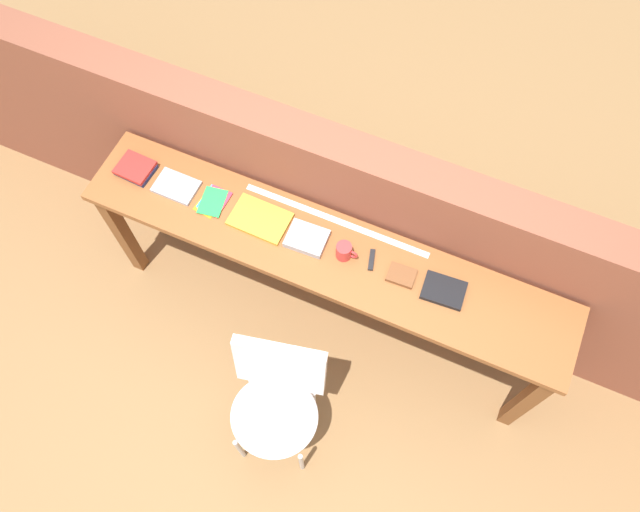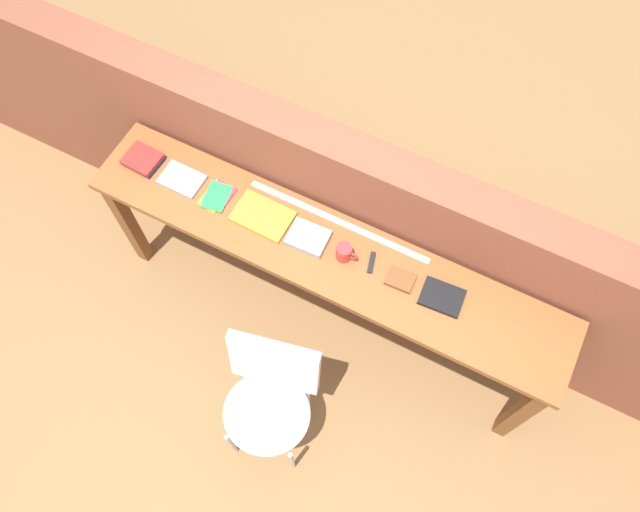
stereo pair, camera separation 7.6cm
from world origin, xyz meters
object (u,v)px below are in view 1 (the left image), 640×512
mug (344,251)px  book_repair_rightmost (444,290)px  multitool_folded (372,260)px  magazine_cycling (176,186)px  leather_journal_brown (401,275)px  book_stack_leftmost (135,169)px  book_open_centre (260,219)px  chair_white_moulded (276,399)px  pamphlet_pile_colourful (213,201)px

mug → book_repair_rightmost: size_ratio=0.56×
multitool_folded → book_repair_rightmost: size_ratio=0.56×
magazine_cycling → leather_journal_brown: leather_journal_brown is taller
book_stack_leftmost → magazine_cycling: size_ratio=0.87×
book_open_centre → mug: 0.46m
book_open_centre → mug: size_ratio=2.61×
magazine_cycling → leather_journal_brown: size_ratio=1.68×
chair_white_moulded → book_stack_leftmost: (-1.11, 0.71, 0.38)m
multitool_folded → pamphlet_pile_colourful: bearing=-178.9°
pamphlet_pile_colourful → book_open_centre: book_open_centre is taller
chair_white_moulded → pamphlet_pile_colourful: 1.03m
chair_white_moulded → mug: 0.80m
book_stack_leftmost → mug: mug is taller
magazine_cycling → mug: bearing=-0.3°
book_open_centre → mug: mug is taller
chair_white_moulded → pamphlet_pile_colourful: size_ratio=4.92×
multitool_folded → mug: bearing=-168.1°
book_stack_leftmost → book_open_centre: size_ratio=0.66×
book_stack_leftmost → book_open_centre: 0.71m
magazine_cycling → pamphlet_pile_colourful: (0.21, -0.00, -0.00)m
chair_white_moulded → book_repair_rightmost: size_ratio=4.53×
book_open_centre → multitool_folded: size_ratio=2.61×
magazine_cycling → book_repair_rightmost: 1.43m
pamphlet_pile_colourful → book_open_centre: bearing=0.3°
book_open_centre → leather_journal_brown: 0.75m
book_stack_leftmost → mug: (1.17, -0.01, 0.02)m
magazine_cycling → leather_journal_brown: bearing=0.2°
pamphlet_pile_colourful → book_repair_rightmost: (1.22, 0.00, 0.01)m
chair_white_moulded → pamphlet_pile_colourful: same height
magazine_cycling → multitool_folded: magazine_cycling is taller
pamphlet_pile_colourful → multitool_folded: multitool_folded is taller
magazine_cycling → pamphlet_pile_colourful: 0.21m
book_stack_leftmost → multitool_folded: (1.30, 0.01, -0.01)m
book_stack_leftmost → book_repair_rightmost: book_stack_leftmost is taller
magazine_cycling → book_open_centre: bearing=0.5°
book_open_centre → book_repair_rightmost: book_repair_rightmost is taller
multitool_folded → leather_journal_brown: size_ratio=0.85×
book_stack_leftmost → book_open_centre: book_stack_leftmost is taller
magazine_cycling → pamphlet_pile_colourful: magazine_cycling is taller
chair_white_moulded → mug: mug is taller
chair_white_moulded → magazine_cycling: size_ratio=4.09×
book_open_centre → multitool_folded: 0.59m
mug → leather_journal_brown: (0.29, 0.01, -0.03)m
leather_journal_brown → book_stack_leftmost: bearing=176.9°
book_stack_leftmost → pamphlet_pile_colourful: bearing=-0.5°
chair_white_moulded → book_open_centre: size_ratio=3.10×
book_stack_leftmost → mug: 1.17m
leather_journal_brown → book_open_centre: bearing=176.8°
pamphlet_pile_colourful → chair_white_moulded: bearing=-46.6°
book_open_centre → multitool_folded: bearing=2.7°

